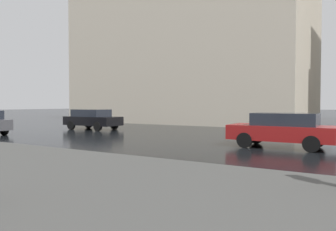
# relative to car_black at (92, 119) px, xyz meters

# --- Properties ---
(haussmann_block_mid) EXTENTS (14.77, 22.35, 18.72)m
(haussmann_block_mid) POSITION_rel_car_black_xyz_m (14.39, -1.02, 8.41)
(haussmann_block_mid) COLOR beige
(haussmann_block_mid) RESTS_ON ground_plane
(car_black) EXTENTS (1.85, 4.10, 1.41)m
(car_black) POSITION_rel_car_black_xyz_m (0.00, 0.00, 0.00)
(car_black) COLOR black
(car_black) RESTS_ON ground_plane
(car_red) EXTENTS (1.85, 4.10, 1.41)m
(car_red) POSITION_rel_car_black_xyz_m (-3.00, -13.47, 0.00)
(car_red) COLOR maroon
(car_red) RESTS_ON ground_plane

